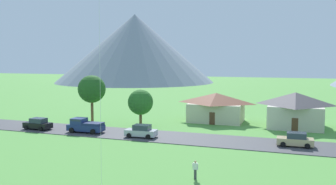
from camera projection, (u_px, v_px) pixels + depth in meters
The scene contains 11 objects.
road_strip at pixel (211, 140), 46.58m from camera, with size 160.00×7.32×0.08m, color #424247.
mountain_central_ridge at pixel (135, 48), 165.34m from camera, with size 72.07×72.07×30.98m, color gray.
house_leftmost at pixel (216, 107), 60.49m from camera, with size 9.49×6.55×4.85m.
house_left_center at pixel (295, 109), 55.72m from camera, with size 8.59×8.61×5.39m.
tree_left_of_center at pixel (92, 89), 58.75m from camera, with size 4.52×4.52×7.89m.
tree_center at pixel (141, 102), 56.13m from camera, with size 3.97×3.97×5.80m.
parked_car_silver_mid_west at pixel (141, 131), 48.20m from camera, with size 4.28×2.23×1.68m.
parked_car_tan_mid_east at pixel (295, 140), 43.12m from camera, with size 4.25×2.17×1.68m.
parked_car_black_east_end at pixel (38, 124), 53.63m from camera, with size 4.28×2.24×1.68m.
pickup_truck_navy_west_side at pixel (85, 125), 51.40m from camera, with size 5.25×2.43×1.99m.
watcher_person at pixel (195, 169), 31.49m from camera, with size 0.56×0.24×1.68m.
Camera 1 is at (10.00, -13.83, 10.48)m, focal length 38.53 mm.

